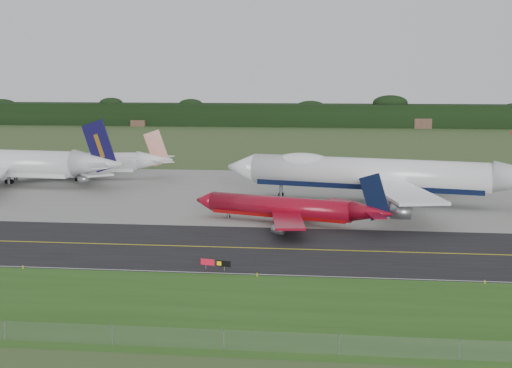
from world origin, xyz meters
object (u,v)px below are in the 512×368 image
object	(u,v)px
jet_red_737	(290,208)
jet_star_tail	(79,163)
jet_ba_747	(380,175)
taxiway_sign	(215,263)
jet_navy_gold	(0,164)

from	to	relation	value
jet_red_737	jet_star_tail	distance (m)	79.27
jet_ba_747	taxiway_sign	bearing A→B (deg)	-114.60
jet_ba_747	jet_navy_gold	size ratio (longest dim) A/B	1.08
jet_star_tail	taxiway_sign	xyz separation A→B (m)	(52.15, -84.77, -3.41)
jet_navy_gold	taxiway_sign	xyz separation A→B (m)	(68.31, -72.07, -4.67)
jet_ba_747	taxiway_sign	xyz separation A→B (m)	(-26.98, -58.93, -5.25)
jet_ba_747	jet_navy_gold	distance (m)	96.19
jet_red_737	taxiway_sign	world-z (taller)	jet_red_737
jet_navy_gold	jet_ba_747	bearing A→B (deg)	-7.85
jet_navy_gold	jet_star_tail	bearing A→B (deg)	38.14
jet_ba_747	jet_navy_gold	bearing A→B (deg)	172.15
jet_red_737	jet_navy_gold	world-z (taller)	jet_navy_gold
jet_red_737	jet_navy_gold	bearing A→B (deg)	153.69
jet_ba_747	jet_star_tail	bearing A→B (deg)	161.92
taxiway_sign	jet_star_tail	bearing A→B (deg)	121.60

